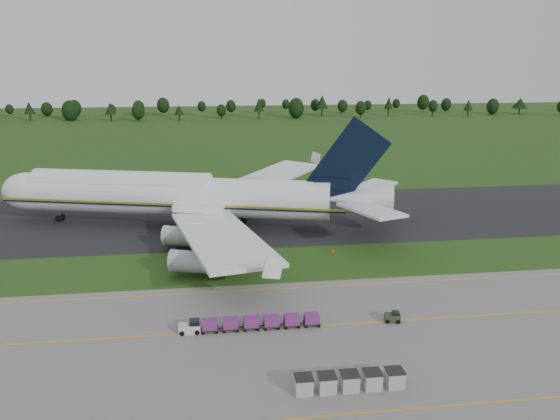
{
  "coord_description": "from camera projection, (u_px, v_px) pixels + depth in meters",
  "views": [
    {
      "loc": [
        -5.48,
        -83.91,
        33.28
      ],
      "look_at": [
        5.51,
        2.0,
        8.76
      ],
      "focal_mm": 35.0,
      "sensor_mm": 36.0,
      "label": 1
    }
  ],
  "objects": [
    {
      "name": "ground",
      "position": [
        248.0,
        266.0,
        89.82
      ],
      "size": [
        600.0,
        600.0,
        0.0
      ],
      "primitive_type": "plane",
      "color": "#234514",
      "rests_on": "ground"
    },
    {
      "name": "apron",
      "position": [
        271.0,
        384.0,
        57.36
      ],
      "size": [
        300.0,
        52.0,
        0.06
      ],
      "primitive_type": "cube",
      "color": "slate",
      "rests_on": "ground"
    },
    {
      "name": "taxiway",
      "position": [
        239.0,
        217.0,
        116.53
      ],
      "size": [
        300.0,
        40.0,
        0.08
      ],
      "primitive_type": "cube",
      "color": "black",
      "rests_on": "ground"
    },
    {
      "name": "apron_markings",
      "position": [
        265.0,
        349.0,
        64.05
      ],
      "size": [
        300.0,
        30.2,
        0.01
      ],
      "color": "#E19E0D",
      "rests_on": "apron"
    },
    {
      "name": "tree_line",
      "position": [
        218.0,
        108.0,
        298.09
      ],
      "size": [
        529.74,
        20.92,
        11.77
      ],
      "color": "black",
      "rests_on": "ground"
    },
    {
      "name": "aircraft",
      "position": [
        181.0,
        195.0,
        108.84
      ],
      "size": [
        81.02,
        76.16,
        22.69
      ],
      "color": "white",
      "rests_on": "ground"
    },
    {
      "name": "baggage_train",
      "position": [
        248.0,
        323.0,
        68.62
      ],
      "size": [
        17.79,
        1.61,
        1.55
      ],
      "color": "silver",
      "rests_on": "apron"
    },
    {
      "name": "utility_cart",
      "position": [
        392.0,
        318.0,
        70.63
      ],
      "size": [
        2.15,
        1.52,
        1.08
      ],
      "color": "#303726",
      "rests_on": "apron"
    },
    {
      "name": "uld_row",
      "position": [
        350.0,
        381.0,
        56.15
      ],
      "size": [
        11.48,
        1.88,
        1.85
      ],
      "color": "#A5A5A5",
      "rests_on": "apron"
    },
    {
      "name": "edge_markers",
      "position": [
        271.0,
        254.0,
        94.2
      ],
      "size": [
        22.49,
        0.3,
        0.6
      ],
      "color": "#F54B07",
      "rests_on": "ground"
    }
  ]
}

